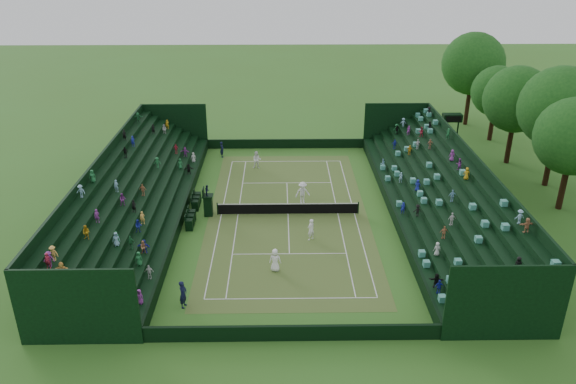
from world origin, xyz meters
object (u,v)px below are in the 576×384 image
at_px(umpire_chair, 208,203).
at_px(player_near_east, 311,229).
at_px(player_near_west, 275,260).
at_px(player_far_west, 257,160).
at_px(player_far_east, 303,193).
at_px(tennis_net, 288,208).

xyz_separation_m(umpire_chair, player_near_east, (8.17, -4.19, -0.29)).
height_order(player_near_west, player_far_west, player_far_west).
bearing_deg(player_far_east, player_near_east, -101.09).
bearing_deg(player_far_west, player_near_west, -80.96).
bearing_deg(player_near_east, player_far_east, -126.16).
height_order(umpire_chair, player_far_west, umpire_chair).
height_order(tennis_net, player_near_east, player_near_east).
bearing_deg(player_near_west, tennis_net, -91.38).
bearing_deg(tennis_net, umpire_chair, -178.94).
bearing_deg(player_far_east, player_near_west, -116.45).
relative_size(player_near_west, player_far_west, 0.96).
bearing_deg(player_near_east, tennis_net, -108.52).
bearing_deg(player_near_east, umpire_chair, -66.61).
bearing_deg(player_near_west, player_far_west, -78.92).
height_order(player_near_east, player_far_east, player_far_east).
distance_m(tennis_net, player_near_west, 8.66).
distance_m(umpire_chair, player_near_west, 10.12).
bearing_deg(umpire_chair, player_far_west, 70.54).
bearing_deg(player_far_west, player_far_east, -59.20).
xyz_separation_m(tennis_net, player_far_east, (1.28, 2.11, 0.45)).
height_order(umpire_chair, player_near_west, umpire_chair).
height_order(tennis_net, player_far_east, player_far_east).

